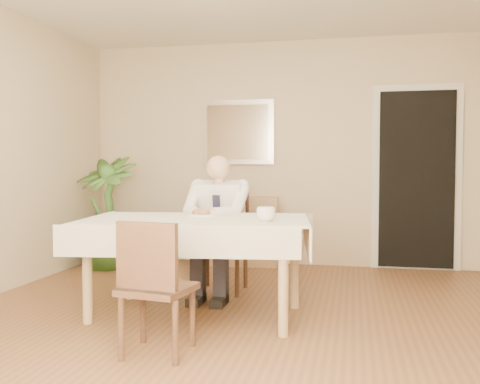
% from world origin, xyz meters
% --- Properties ---
extents(room, '(5.00, 5.02, 2.60)m').
position_xyz_m(room, '(0.00, 0.00, 1.30)').
color(room, brown).
rests_on(room, ground).
extents(window, '(1.34, 0.04, 1.44)m').
position_xyz_m(window, '(0.00, -2.47, 1.45)').
color(window, silver).
rests_on(window, room).
extents(doorway, '(0.96, 0.07, 2.10)m').
position_xyz_m(doorway, '(1.55, 2.46, 1.00)').
color(doorway, silver).
rests_on(doorway, ground).
extents(mirror, '(0.86, 0.04, 0.76)m').
position_xyz_m(mirror, '(-0.48, 2.47, 1.55)').
color(mirror, silver).
rests_on(mirror, room).
extents(dining_table, '(1.84, 1.23, 0.75)m').
position_xyz_m(dining_table, '(-0.31, 0.19, 0.67)').
color(dining_table, tan).
rests_on(dining_table, ground).
extents(chair_far, '(0.48, 0.48, 0.93)m').
position_xyz_m(chair_far, '(-0.31, 1.08, 0.52)').
color(chair_far, '#462918').
rests_on(chair_far, ground).
extents(chair_near, '(0.45, 0.46, 0.83)m').
position_xyz_m(chair_near, '(-0.30, -0.73, 0.46)').
color(chair_near, '#462918').
rests_on(chair_near, ground).
extents(seated_man, '(0.48, 0.72, 1.24)m').
position_xyz_m(seated_man, '(-0.31, 0.79, 0.69)').
color(seated_man, white).
rests_on(seated_man, ground).
extents(plate, '(0.26, 0.26, 0.02)m').
position_xyz_m(plate, '(-0.33, 0.39, 0.76)').
color(plate, white).
rests_on(plate, dining_table).
extents(food, '(0.14, 0.14, 0.06)m').
position_xyz_m(food, '(-0.33, 0.39, 0.78)').
color(food, brown).
rests_on(food, dining_table).
extents(knife, '(0.01, 0.13, 0.01)m').
position_xyz_m(knife, '(-0.29, 0.33, 0.78)').
color(knife, silver).
rests_on(knife, dining_table).
extents(fork, '(0.01, 0.13, 0.01)m').
position_xyz_m(fork, '(-0.37, 0.33, 0.78)').
color(fork, silver).
rests_on(fork, dining_table).
extents(coffee_mug, '(0.14, 0.14, 0.11)m').
position_xyz_m(coffee_mug, '(0.25, 0.07, 0.81)').
color(coffee_mug, white).
rests_on(coffee_mug, dining_table).
extents(sideboard, '(1.01, 0.41, 0.79)m').
position_xyz_m(sideboard, '(-0.48, 2.32, 0.40)').
color(sideboard, tan).
rests_on(sideboard, ground).
extents(photo_frame_left, '(0.10, 0.02, 0.14)m').
position_xyz_m(photo_frame_left, '(-0.87, 2.34, 0.86)').
color(photo_frame_left, silver).
rests_on(photo_frame_left, sideboard).
extents(photo_frame_center, '(0.10, 0.02, 0.14)m').
position_xyz_m(photo_frame_center, '(-0.66, 2.37, 0.86)').
color(photo_frame_center, silver).
rests_on(photo_frame_center, sideboard).
extents(photo_frame_right, '(0.10, 0.02, 0.14)m').
position_xyz_m(photo_frame_right, '(-0.42, 2.32, 0.86)').
color(photo_frame_right, silver).
rests_on(photo_frame_right, sideboard).
extents(potted_palm, '(0.85, 0.85, 1.26)m').
position_xyz_m(potted_palm, '(-1.87, 1.86, 0.63)').
color(potted_palm, '#345D21').
rests_on(potted_palm, ground).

